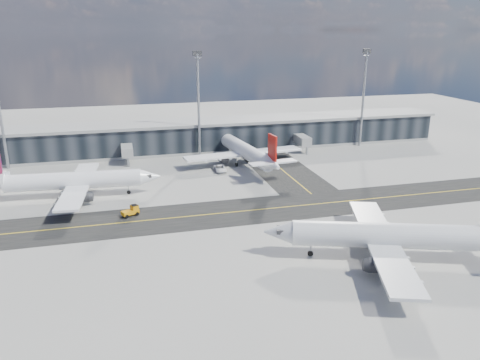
{
  "coord_description": "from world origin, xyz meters",
  "views": [
    {
      "loc": [
        -21.3,
        -79.02,
        34.1
      ],
      "look_at": [
        1.5,
        8.54,
        5.0
      ],
      "focal_mm": 35.0,
      "sensor_mm": 36.0,
      "label": 1
    }
  ],
  "objects_px": {
    "airliner_af": "(71,181)",
    "service_van": "(220,168)",
    "baggage_tug": "(132,211)",
    "airliner_near": "(392,236)",
    "airliner_redtail": "(246,151)"
  },
  "relations": [
    {
      "from": "airliner_af",
      "to": "service_van",
      "type": "distance_m",
      "value": 36.25
    },
    {
      "from": "baggage_tug",
      "to": "service_van",
      "type": "relative_size",
      "value": 0.63
    },
    {
      "from": "airliner_af",
      "to": "airliner_near",
      "type": "height_order",
      "value": "airliner_near"
    },
    {
      "from": "airliner_af",
      "to": "airliner_near",
      "type": "bearing_deg",
      "value": 54.79
    },
    {
      "from": "airliner_near",
      "to": "airliner_redtail",
      "type": "bearing_deg",
      "value": 26.78
    },
    {
      "from": "airliner_near",
      "to": "baggage_tug",
      "type": "xyz_separation_m",
      "value": [
        -38.41,
        28.4,
        -2.85
      ]
    },
    {
      "from": "airliner_redtail",
      "to": "airliner_af",
      "type": "bearing_deg",
      "value": -168.56
    },
    {
      "from": "airliner_near",
      "to": "baggage_tug",
      "type": "distance_m",
      "value": 47.86
    },
    {
      "from": "airliner_near",
      "to": "service_van",
      "type": "height_order",
      "value": "airliner_near"
    },
    {
      "from": "airliner_af",
      "to": "service_van",
      "type": "xyz_separation_m",
      "value": [
        34.53,
        10.65,
        -2.86
      ]
    },
    {
      "from": "airliner_near",
      "to": "service_van",
      "type": "bearing_deg",
      "value": 35.43
    },
    {
      "from": "airliner_af",
      "to": "airliner_redtail",
      "type": "xyz_separation_m",
      "value": [
        42.38,
        14.6,
        0.1
      ]
    },
    {
      "from": "airliner_near",
      "to": "baggage_tug",
      "type": "bearing_deg",
      "value": 72.48
    },
    {
      "from": "baggage_tug",
      "to": "service_van",
      "type": "bearing_deg",
      "value": 112.34
    },
    {
      "from": "airliner_af",
      "to": "airliner_redtail",
      "type": "distance_m",
      "value": 44.82
    }
  ]
}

